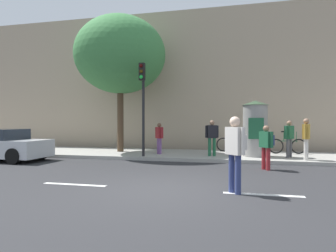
{
  "coord_description": "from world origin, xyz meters",
  "views": [
    {
      "loc": [
        1.77,
        -6.95,
        1.67
      ],
      "look_at": [
        -0.3,
        2.0,
        1.55
      ],
      "focal_mm": 31.03,
      "sensor_mm": 36.0,
      "label": 1
    }
  ],
  "objects_px": {
    "bicycle_leaning": "(287,146)",
    "pedestrian_in_red_top": "(306,136)",
    "poster_column": "(255,128)",
    "pedestrian_with_bag": "(289,136)",
    "pedestrian_tallest": "(212,135)",
    "bicycle_upright": "(233,144)",
    "street_tree": "(120,55)",
    "pedestrian_in_light_jacket": "(235,147)",
    "pedestrian_near_pole": "(159,136)",
    "pedestrian_with_backpack": "(267,143)",
    "traffic_light": "(143,94)"
  },
  "relations": [
    {
      "from": "bicycle_leaning",
      "to": "traffic_light",
      "type": "bearing_deg",
      "value": -157.47
    },
    {
      "from": "bicycle_upright",
      "to": "traffic_light",
      "type": "bearing_deg",
      "value": -143.35
    },
    {
      "from": "pedestrian_with_backpack",
      "to": "pedestrian_in_red_top",
      "type": "height_order",
      "value": "pedestrian_in_red_top"
    },
    {
      "from": "pedestrian_in_light_jacket",
      "to": "pedestrian_with_bag",
      "type": "xyz_separation_m",
      "value": [
        2.26,
        6.35,
        0.01
      ]
    },
    {
      "from": "poster_column",
      "to": "pedestrian_with_bag",
      "type": "bearing_deg",
      "value": -3.62
    },
    {
      "from": "poster_column",
      "to": "pedestrian_in_red_top",
      "type": "bearing_deg",
      "value": -23.72
    },
    {
      "from": "street_tree",
      "to": "pedestrian_near_pole",
      "type": "bearing_deg",
      "value": -16.44
    },
    {
      "from": "pedestrian_near_pole",
      "to": "pedestrian_in_red_top",
      "type": "bearing_deg",
      "value": -7.3
    },
    {
      "from": "pedestrian_with_backpack",
      "to": "pedestrian_near_pole",
      "type": "height_order",
      "value": "pedestrian_near_pole"
    },
    {
      "from": "pedestrian_with_bag",
      "to": "pedestrian_tallest",
      "type": "relative_size",
      "value": 0.99
    },
    {
      "from": "pedestrian_near_pole",
      "to": "bicycle_leaning",
      "type": "xyz_separation_m",
      "value": [
        5.97,
        1.49,
        -0.46
      ]
    },
    {
      "from": "poster_column",
      "to": "street_tree",
      "type": "xyz_separation_m",
      "value": [
        -6.64,
        0.63,
        3.71
      ]
    },
    {
      "from": "pedestrian_in_light_jacket",
      "to": "pedestrian_near_pole",
      "type": "relative_size",
      "value": 1.21
    },
    {
      "from": "pedestrian_in_light_jacket",
      "to": "bicycle_upright",
      "type": "height_order",
      "value": "pedestrian_in_light_jacket"
    },
    {
      "from": "pedestrian_with_backpack",
      "to": "pedestrian_in_light_jacket",
      "type": "height_order",
      "value": "pedestrian_in_light_jacket"
    },
    {
      "from": "street_tree",
      "to": "bicycle_leaning",
      "type": "relative_size",
      "value": 3.94
    },
    {
      "from": "traffic_light",
      "to": "bicycle_leaning",
      "type": "bearing_deg",
      "value": 22.53
    },
    {
      "from": "street_tree",
      "to": "bicycle_upright",
      "type": "bearing_deg",
      "value": 10.54
    },
    {
      "from": "traffic_light",
      "to": "pedestrian_with_backpack",
      "type": "xyz_separation_m",
      "value": [
        5.05,
        -1.56,
        -1.99
      ]
    },
    {
      "from": "street_tree",
      "to": "pedestrian_in_red_top",
      "type": "distance_m",
      "value": 9.55
    },
    {
      "from": "pedestrian_in_red_top",
      "to": "pedestrian_with_bag",
      "type": "height_order",
      "value": "pedestrian_in_red_top"
    },
    {
      "from": "pedestrian_in_red_top",
      "to": "pedestrian_with_backpack",
      "type": "bearing_deg",
      "value": -131.49
    },
    {
      "from": "bicycle_upright",
      "to": "street_tree",
      "type": "bearing_deg",
      "value": -169.46
    },
    {
      "from": "pedestrian_near_pole",
      "to": "traffic_light",
      "type": "bearing_deg",
      "value": -110.94
    },
    {
      "from": "street_tree",
      "to": "poster_column",
      "type": "bearing_deg",
      "value": -5.45
    },
    {
      "from": "pedestrian_with_backpack",
      "to": "bicycle_upright",
      "type": "bearing_deg",
      "value": 104.44
    },
    {
      "from": "traffic_light",
      "to": "street_tree",
      "type": "relative_size",
      "value": 0.59
    },
    {
      "from": "pedestrian_in_red_top",
      "to": "bicycle_leaning",
      "type": "height_order",
      "value": "pedestrian_in_red_top"
    },
    {
      "from": "traffic_light",
      "to": "pedestrian_in_light_jacket",
      "type": "bearing_deg",
      "value": -52.7
    },
    {
      "from": "street_tree",
      "to": "pedestrian_tallest",
      "type": "distance_m",
      "value": 6.32
    },
    {
      "from": "pedestrian_near_pole",
      "to": "bicycle_upright",
      "type": "distance_m",
      "value": 3.88
    },
    {
      "from": "poster_column",
      "to": "pedestrian_with_bag",
      "type": "distance_m",
      "value": 1.44
    },
    {
      "from": "poster_column",
      "to": "pedestrian_in_light_jacket",
      "type": "bearing_deg",
      "value": -97.63
    },
    {
      "from": "street_tree",
      "to": "pedestrian_in_light_jacket",
      "type": "xyz_separation_m",
      "value": [
        5.78,
        -7.07,
        -4.04
      ]
    },
    {
      "from": "pedestrian_in_red_top",
      "to": "pedestrian_with_bag",
      "type": "relative_size",
      "value": 1.05
    },
    {
      "from": "pedestrian_with_backpack",
      "to": "pedestrian_tallest",
      "type": "distance_m",
      "value": 3.2
    },
    {
      "from": "traffic_light",
      "to": "poster_column",
      "type": "relative_size",
      "value": 1.66
    },
    {
      "from": "bicycle_upright",
      "to": "pedestrian_near_pole",
      "type": "bearing_deg",
      "value": -153.44
    },
    {
      "from": "poster_column",
      "to": "bicycle_leaning",
      "type": "height_order",
      "value": "poster_column"
    },
    {
      "from": "bicycle_upright",
      "to": "pedestrian_in_light_jacket",
      "type": "bearing_deg",
      "value": -89.4
    },
    {
      "from": "pedestrian_with_bag",
      "to": "bicycle_upright",
      "type": "xyz_separation_m",
      "value": [
        -2.34,
        1.78,
        -0.55
      ]
    },
    {
      "from": "pedestrian_with_backpack",
      "to": "traffic_light",
      "type": "bearing_deg",
      "value": 162.86
    },
    {
      "from": "street_tree",
      "to": "pedestrian_tallest",
      "type": "relative_size",
      "value": 4.35
    },
    {
      "from": "pedestrian_in_red_top",
      "to": "traffic_light",
      "type": "bearing_deg",
      "value": -176.86
    },
    {
      "from": "bicycle_leaning",
      "to": "pedestrian_in_red_top",
      "type": "bearing_deg",
      "value": -81.8
    },
    {
      "from": "traffic_light",
      "to": "pedestrian_near_pole",
      "type": "bearing_deg",
      "value": 69.06
    },
    {
      "from": "poster_column",
      "to": "bicycle_leaning",
      "type": "bearing_deg",
      "value": 42.76
    },
    {
      "from": "poster_column",
      "to": "pedestrian_in_light_jacket",
      "type": "xyz_separation_m",
      "value": [
        -0.86,
        -6.43,
        -0.33
      ]
    },
    {
      "from": "bicycle_upright",
      "to": "poster_column",
      "type": "bearing_deg",
      "value": -60.8
    },
    {
      "from": "pedestrian_in_red_top",
      "to": "bicycle_leaning",
      "type": "relative_size",
      "value": 0.94
    }
  ]
}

